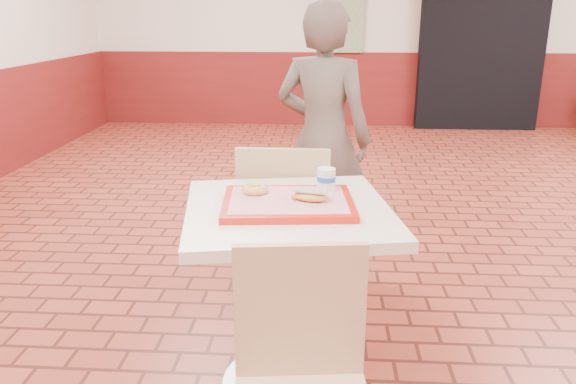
# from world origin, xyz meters

# --- Properties ---
(room_shell) EXTENTS (8.01, 10.01, 3.01)m
(room_shell) POSITION_xyz_m (0.00, 0.00, 1.50)
(room_shell) COLOR maroon
(room_shell) RESTS_ON ground
(wainscot_band) EXTENTS (8.00, 10.00, 1.00)m
(wainscot_band) POSITION_xyz_m (0.00, 0.00, 0.50)
(wainscot_band) COLOR maroon
(wainscot_band) RESTS_ON ground
(corridor_doorway) EXTENTS (1.60, 0.22, 2.20)m
(corridor_doorway) POSITION_xyz_m (1.20, 4.88, 1.10)
(corridor_doorway) COLOR black
(corridor_doorway) RESTS_ON ground
(promo_poster) EXTENTS (0.50, 0.03, 1.20)m
(promo_poster) POSITION_xyz_m (-0.60, 4.94, 1.60)
(promo_poster) COLOR gray
(promo_poster) RESTS_ON wainscot_band
(main_table) EXTENTS (0.78, 0.78, 0.82)m
(main_table) POSITION_xyz_m (-0.98, -0.84, 0.55)
(main_table) COLOR beige
(main_table) RESTS_ON ground
(chair_main_front) EXTENTS (0.45, 0.45, 0.88)m
(chair_main_front) POSITION_xyz_m (-0.89, -1.46, 0.49)
(chair_main_front) COLOR tan
(chair_main_front) RESTS_ON ground
(chair_main_back) EXTENTS (0.44, 0.44, 0.95)m
(chair_main_back) POSITION_xyz_m (-1.03, -0.28, 0.53)
(chair_main_back) COLOR tan
(chair_main_back) RESTS_ON ground
(customer) EXTENTS (0.68, 0.55, 1.61)m
(customer) POSITION_xyz_m (-0.85, 0.44, 0.81)
(customer) COLOR brown
(customer) RESTS_ON ground
(serving_tray) EXTENTS (0.50, 0.39, 0.03)m
(serving_tray) POSITION_xyz_m (-0.98, -0.84, 0.84)
(serving_tray) COLOR red
(serving_tray) RESTS_ON main_table
(ring_donut) EXTENTS (0.12, 0.12, 0.03)m
(ring_donut) POSITION_xyz_m (-1.11, -0.77, 0.87)
(ring_donut) COLOR tan
(ring_donut) RESTS_ON serving_tray
(long_john_donut) EXTENTS (0.15, 0.10, 0.04)m
(long_john_donut) POSITION_xyz_m (-0.89, -0.86, 0.87)
(long_john_donut) COLOR gold
(long_john_donut) RESTS_ON serving_tray
(paper_cup) EXTENTS (0.07, 0.07, 0.09)m
(paper_cup) POSITION_xyz_m (-0.83, -0.72, 0.90)
(paper_cup) COLOR silver
(paper_cup) RESTS_ON serving_tray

